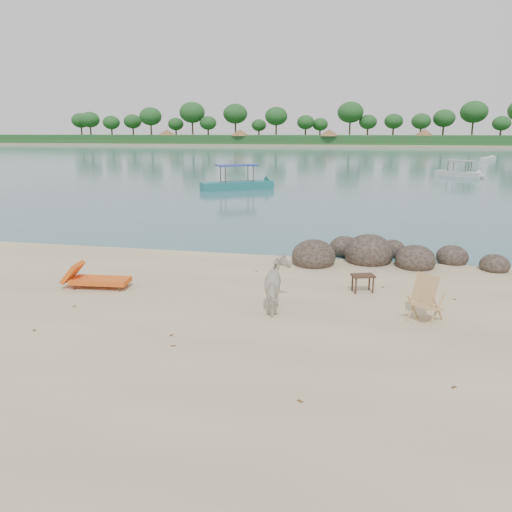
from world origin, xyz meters
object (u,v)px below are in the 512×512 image
Objects in this scene: boulders at (376,256)px; cow at (278,286)px; side_table at (363,285)px; lounge_chair at (100,278)px; deck_chair at (426,301)px; boat_near at (237,169)px.

cow is at bearing -114.83° from boulders.
cow is (-2.31, -5.00, 0.37)m from boulders.
cow reaches higher than side_table.
lounge_chair is (-7.22, -4.34, 0.06)m from boulders.
lounge_chair is (-4.91, 0.66, -0.32)m from cow.
boulders is 6.69× the size of deck_chair.
boat_near is at bearing 115.95° from boulders.
side_table is at bearing -96.72° from boulders.
boulders is at bearing 25.55° from lounge_chair.
deck_chair is at bearing 168.84° from cow.
cow reaches higher than deck_chair.
cow is at bearing -106.42° from boat_near.
boulders is 5.13m from deck_chair.
boat_near is (-9.13, 22.82, 1.22)m from side_table.
lounge_chair is at bearing -142.56° from deck_chair.
boat_near is (-10.48, 24.58, 0.96)m from deck_chair.
cow is 4.96m from lounge_chair.
deck_chair is 0.16× the size of boat_near.
boulders is 1.10× the size of boat_near.
boulders is 3.44× the size of lounge_chair.
boulders is 3.29m from side_table.
boat_near is (-9.51, 19.55, 1.22)m from boulders.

